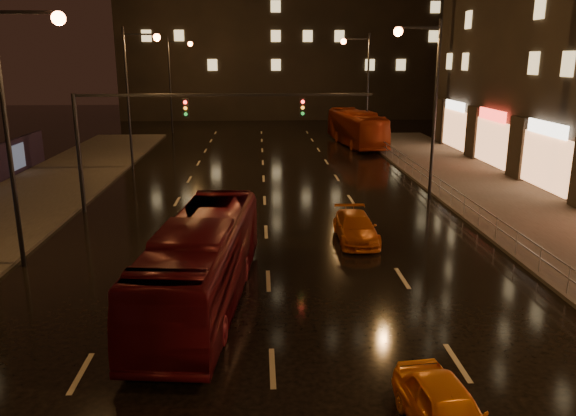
{
  "coord_description": "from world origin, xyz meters",
  "views": [
    {
      "loc": [
        -0.27,
        -9.27,
        7.98
      ],
      "look_at": [
        0.78,
        11.01,
        2.5
      ],
      "focal_mm": 35.0,
      "sensor_mm": 36.0,
      "label": 1
    }
  ],
  "objects_px": {
    "bus_red": "(202,262)",
    "taxi_near": "(447,412)",
    "bus_curb": "(356,128)",
    "taxi_far": "(356,227)"
  },
  "relations": [
    {
      "from": "taxi_near",
      "to": "taxi_far",
      "type": "bearing_deg",
      "value": 82.14
    },
    {
      "from": "bus_curb",
      "to": "taxi_near",
      "type": "xyz_separation_m",
      "value": [
        -5.09,
        -41.51,
        -0.99
      ]
    },
    {
      "from": "bus_red",
      "to": "taxi_near",
      "type": "distance_m",
      "value": 9.3
    },
    {
      "from": "bus_curb",
      "to": "taxi_near",
      "type": "distance_m",
      "value": 41.84
    },
    {
      "from": "bus_curb",
      "to": "bus_red",
      "type": "bearing_deg",
      "value": -114.32
    },
    {
      "from": "bus_curb",
      "to": "taxi_near",
      "type": "bearing_deg",
      "value": -103.61
    },
    {
      "from": "bus_curb",
      "to": "taxi_far",
      "type": "xyz_separation_m",
      "value": [
        -4.77,
        -28.02,
        -1.0
      ]
    },
    {
      "from": "bus_red",
      "to": "taxi_near",
      "type": "height_order",
      "value": "bus_red"
    },
    {
      "from": "taxi_far",
      "to": "bus_red",
      "type": "bearing_deg",
      "value": -133.92
    },
    {
      "from": "bus_red",
      "to": "taxi_near",
      "type": "bearing_deg",
      "value": -44.3
    }
  ]
}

